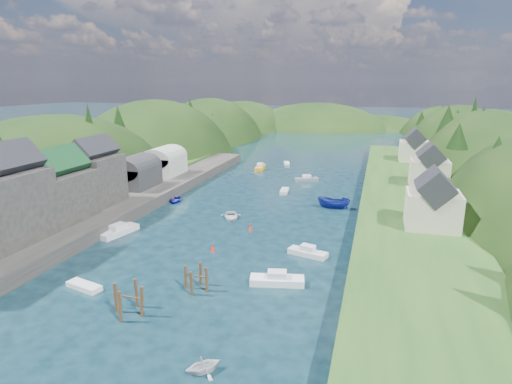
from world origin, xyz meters
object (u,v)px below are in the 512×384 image
(channel_buoy_near, at_px, (213,248))
(channel_buoy_far, at_px, (251,227))
(piling_cluster_near, at_px, (129,302))
(piling_cluster_far, at_px, (196,281))

(channel_buoy_near, distance_m, channel_buoy_far, 9.65)
(channel_buoy_near, bearing_deg, piling_cluster_near, -96.58)
(piling_cluster_near, relative_size, channel_buoy_far, 3.38)
(piling_cluster_near, xyz_separation_m, piling_cluster_far, (4.25, 6.46, -0.21))
(piling_cluster_far, bearing_deg, channel_buoy_far, 89.43)
(channel_buoy_far, bearing_deg, channel_buoy_near, -104.90)
(piling_cluster_near, xyz_separation_m, channel_buoy_near, (1.97, 17.05, -0.82))
(channel_buoy_near, bearing_deg, channel_buoy_far, 75.10)
(piling_cluster_near, height_order, channel_buoy_far, piling_cluster_near)
(piling_cluster_near, height_order, piling_cluster_far, piling_cluster_near)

